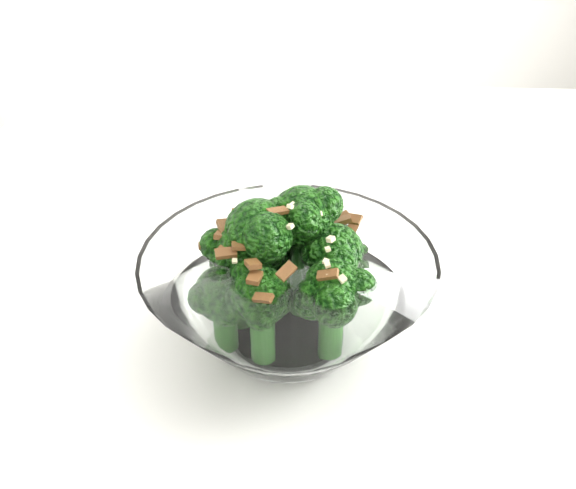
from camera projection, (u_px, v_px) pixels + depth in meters
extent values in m
cube|color=white|center=(462.00, 233.00, 0.70)|extent=(1.36, 1.07, 0.04)
cylinder|color=white|center=(114.00, 294.00, 1.22)|extent=(0.04, 0.04, 0.71)
cylinder|color=white|center=(288.00, 336.00, 0.53)|extent=(0.09, 0.09, 0.01)
cylinder|color=#215B18|center=(331.00, 329.00, 0.48)|extent=(0.02, 0.02, 0.05)
sphere|color=#1D5B11|center=(333.00, 289.00, 0.46)|extent=(0.05, 0.05, 0.05)
cylinder|color=#215B18|center=(260.00, 287.00, 0.51)|extent=(0.02, 0.02, 0.08)
sphere|color=#1D5B11|center=(258.00, 232.00, 0.48)|extent=(0.05, 0.05, 0.05)
cylinder|color=#215B18|center=(334.00, 279.00, 0.54)|extent=(0.02, 0.02, 0.04)
sphere|color=#1D5B11|center=(336.00, 247.00, 0.53)|extent=(0.04, 0.04, 0.04)
cylinder|color=#215B18|center=(332.00, 295.00, 0.51)|extent=(0.02, 0.02, 0.06)
sphere|color=#1D5B11|center=(334.00, 252.00, 0.49)|extent=(0.05, 0.05, 0.05)
cylinder|color=#215B18|center=(302.00, 272.00, 0.52)|extent=(0.02, 0.02, 0.08)
sphere|color=#1D5B11|center=(302.00, 217.00, 0.49)|extent=(0.05, 0.05, 0.05)
cylinder|color=#215B18|center=(283.00, 273.00, 0.55)|extent=(0.02, 0.02, 0.05)
sphere|color=#1D5B11|center=(283.00, 241.00, 0.53)|extent=(0.04, 0.04, 0.04)
cylinder|color=#215B18|center=(263.00, 334.00, 0.48)|extent=(0.02, 0.02, 0.05)
sphere|color=#1D5B11|center=(262.00, 296.00, 0.46)|extent=(0.04, 0.04, 0.04)
cylinder|color=#215B18|center=(225.00, 326.00, 0.50)|extent=(0.02, 0.02, 0.04)
sphere|color=#1D5B11|center=(223.00, 294.00, 0.48)|extent=(0.04, 0.04, 0.04)
cylinder|color=#215B18|center=(240.00, 296.00, 0.51)|extent=(0.02, 0.02, 0.06)
sphere|color=#1D5B11|center=(238.00, 255.00, 0.49)|extent=(0.05, 0.05, 0.05)
cube|color=brown|center=(342.00, 221.00, 0.51)|extent=(0.02, 0.01, 0.01)
cube|color=brown|center=(255.00, 277.00, 0.44)|extent=(0.01, 0.01, 0.00)
cube|color=brown|center=(236.00, 217.00, 0.50)|extent=(0.01, 0.01, 0.01)
cube|color=brown|center=(341.00, 219.00, 0.51)|extent=(0.02, 0.01, 0.01)
cube|color=brown|center=(263.00, 298.00, 0.43)|extent=(0.02, 0.01, 0.01)
cube|color=brown|center=(286.00, 271.00, 0.44)|extent=(0.02, 0.01, 0.01)
cube|color=brown|center=(298.00, 201.00, 0.48)|extent=(0.01, 0.01, 0.01)
cube|color=brown|center=(253.00, 264.00, 0.44)|extent=(0.01, 0.01, 0.01)
cube|color=brown|center=(328.00, 275.00, 0.44)|extent=(0.02, 0.01, 0.01)
cube|color=brown|center=(338.00, 220.00, 0.51)|extent=(0.01, 0.01, 0.01)
cube|color=brown|center=(352.00, 228.00, 0.51)|extent=(0.01, 0.02, 0.01)
cube|color=brown|center=(352.00, 219.00, 0.51)|extent=(0.02, 0.02, 0.01)
cube|color=brown|center=(306.00, 211.00, 0.50)|extent=(0.01, 0.01, 0.01)
cube|color=brown|center=(278.00, 211.00, 0.46)|extent=(0.02, 0.01, 0.01)
cube|color=brown|center=(243.00, 246.00, 0.46)|extent=(0.02, 0.01, 0.01)
cube|color=brown|center=(255.00, 235.00, 0.46)|extent=(0.01, 0.01, 0.01)
cube|color=brown|center=(286.00, 202.00, 0.48)|extent=(0.01, 0.01, 0.01)
cube|color=brown|center=(266.00, 211.00, 0.51)|extent=(0.02, 0.02, 0.01)
cube|color=brown|center=(270.00, 206.00, 0.53)|extent=(0.02, 0.01, 0.01)
cube|color=brown|center=(220.00, 235.00, 0.48)|extent=(0.01, 0.02, 0.01)
cube|color=brown|center=(277.00, 205.00, 0.49)|extent=(0.02, 0.01, 0.01)
cube|color=brown|center=(238.00, 213.00, 0.52)|extent=(0.01, 0.01, 0.01)
cube|color=brown|center=(208.00, 246.00, 0.49)|extent=(0.01, 0.01, 0.00)
cube|color=brown|center=(226.00, 253.00, 0.46)|extent=(0.02, 0.01, 0.00)
cube|color=brown|center=(305.00, 206.00, 0.49)|extent=(0.01, 0.02, 0.01)
cube|color=brown|center=(228.00, 249.00, 0.46)|extent=(0.02, 0.02, 0.01)
cube|color=brown|center=(224.00, 227.00, 0.48)|extent=(0.01, 0.02, 0.01)
cube|color=brown|center=(303.00, 206.00, 0.51)|extent=(0.02, 0.02, 0.01)
cube|color=brown|center=(298.00, 203.00, 0.51)|extent=(0.02, 0.02, 0.01)
cube|color=brown|center=(251.00, 217.00, 0.47)|extent=(0.01, 0.02, 0.01)
cube|color=beige|center=(236.00, 221.00, 0.48)|extent=(0.01, 0.01, 0.01)
cube|color=beige|center=(289.00, 202.00, 0.51)|extent=(0.01, 0.01, 0.01)
cube|color=beige|center=(236.00, 233.00, 0.47)|extent=(0.01, 0.00, 0.00)
cube|color=beige|center=(326.00, 261.00, 0.44)|extent=(0.01, 0.01, 0.00)
cube|color=beige|center=(293.00, 205.00, 0.47)|extent=(0.01, 0.01, 0.00)
cube|color=beige|center=(327.00, 265.00, 0.44)|extent=(0.00, 0.00, 0.00)
cube|color=beige|center=(328.00, 215.00, 0.48)|extent=(0.01, 0.01, 0.00)
cube|color=beige|center=(242.00, 225.00, 0.48)|extent=(0.00, 0.00, 0.00)
cube|color=beige|center=(281.00, 206.00, 0.51)|extent=(0.00, 0.00, 0.00)
cube|color=beige|center=(285.00, 202.00, 0.50)|extent=(0.01, 0.01, 0.01)
cube|color=beige|center=(261.00, 209.00, 0.47)|extent=(0.00, 0.00, 0.00)
cube|color=beige|center=(280.00, 205.00, 0.51)|extent=(0.00, 0.00, 0.00)
cube|color=beige|center=(319.00, 214.00, 0.47)|extent=(0.01, 0.01, 0.01)
cube|color=beige|center=(227.00, 221.00, 0.50)|extent=(0.01, 0.01, 0.00)
cube|color=beige|center=(228.00, 224.00, 0.50)|extent=(0.01, 0.01, 0.00)
cube|color=beige|center=(316.00, 210.00, 0.52)|extent=(0.01, 0.00, 0.00)
cube|color=beige|center=(221.00, 234.00, 0.48)|extent=(0.00, 0.00, 0.00)
cube|color=beige|center=(320.00, 216.00, 0.48)|extent=(0.01, 0.01, 0.01)
cube|color=beige|center=(252.00, 234.00, 0.46)|extent=(0.01, 0.01, 0.01)
cube|color=beige|center=(290.00, 226.00, 0.45)|extent=(0.01, 0.01, 0.00)
cube|color=beige|center=(260.00, 241.00, 0.45)|extent=(0.01, 0.01, 0.00)
cube|color=beige|center=(331.00, 239.00, 0.45)|extent=(0.01, 0.01, 0.00)
cube|color=beige|center=(279.00, 206.00, 0.53)|extent=(0.01, 0.01, 0.01)
cube|color=beige|center=(317.00, 211.00, 0.49)|extent=(0.01, 0.01, 0.00)
cube|color=beige|center=(235.00, 261.00, 0.45)|extent=(0.00, 0.00, 0.00)
cube|color=beige|center=(290.00, 206.00, 0.46)|extent=(0.01, 0.01, 0.00)
cube|color=beige|center=(328.00, 249.00, 0.45)|extent=(0.00, 0.00, 0.00)
cube|color=beige|center=(249.00, 209.00, 0.50)|extent=(0.00, 0.00, 0.00)
cube|color=beige|center=(329.00, 275.00, 0.44)|extent=(0.00, 0.01, 0.00)
cube|color=beige|center=(342.00, 279.00, 0.44)|extent=(0.01, 0.01, 0.01)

